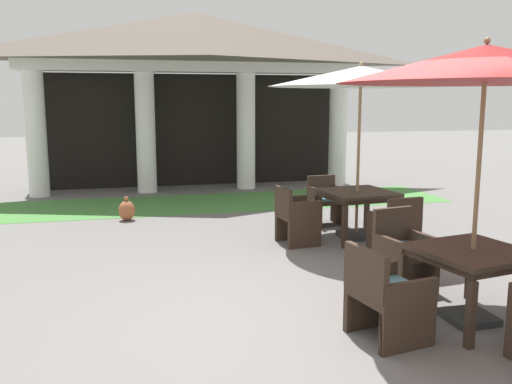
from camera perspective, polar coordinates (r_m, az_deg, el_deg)
name	(u,v)px	position (r m, az deg, el deg)	size (l,w,h in m)	color
ground_plane	(316,322)	(5.57, 6.23, -13.27)	(60.00, 60.00, 0.00)	slate
background_pavilion	(195,55)	(13.34, -6.36, 14.00)	(8.41, 2.95, 4.16)	white
lawn_strip	(210,203)	(11.67, -4.85, -1.12)	(10.21, 2.24, 0.01)	#47843D
patio_table_near_foreground	(357,197)	(8.72, 10.47, -0.51)	(1.13, 1.13, 0.75)	#38281E
patio_umbrella_near_foreground	(361,78)	(8.60, 10.84, 11.57)	(2.82, 2.82, 2.72)	#2D2D2D
patio_chair_near_foreground_west	(296,217)	(8.29, 4.14, -2.57)	(0.58, 0.62, 0.87)	#38281E
patio_chair_near_foreground_north	(326,201)	(9.67, 7.28, -0.97)	(0.60, 0.57, 0.84)	#38281E
patio_chair_near_foreground_south	(395,228)	(7.91, 14.28, -3.68)	(0.61, 0.59, 0.85)	#38281E
patio_table_mid_left	(473,258)	(5.75, 21.59, -6.44)	(1.15, 1.15, 0.73)	#38281E
patio_umbrella_mid_left	(486,65)	(5.56, 22.76, 12.03)	(2.72, 2.72, 2.72)	#2D2D2D
patio_chair_mid_left_west	(386,296)	(5.16, 13.31, -10.51)	(0.68, 0.70, 0.88)	#38281E
patio_chair_mid_left_north	(403,254)	(6.53, 15.05, -6.23)	(0.63, 0.64, 0.92)	#38281E
terracotta_urn	(127,210)	(10.19, -13.28, -1.87)	(0.29, 0.29, 0.44)	#9E5633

